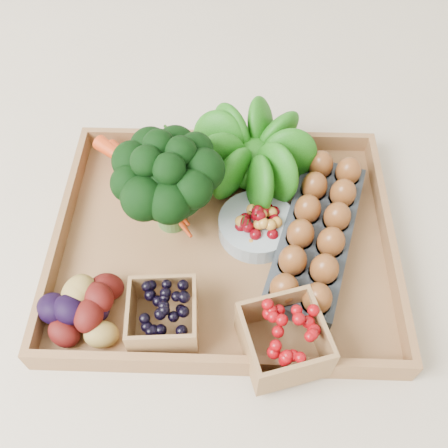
{
  "coord_description": "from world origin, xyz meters",
  "views": [
    {
      "loc": [
        0.01,
        -0.47,
        0.71
      ],
      "look_at": [
        0.0,
        0.0,
        0.06
      ],
      "focal_mm": 40.0,
      "sensor_mm": 36.0,
      "label": 1
    }
  ],
  "objects_px": {
    "egg_carton": "(316,236)",
    "tray": "(224,242)",
    "broccoli": "(169,197)",
    "cherry_bowl": "(257,226)"
  },
  "relations": [
    {
      "from": "egg_carton",
      "to": "tray",
      "type": "bearing_deg",
      "value": -163.75
    },
    {
      "from": "broccoli",
      "to": "cherry_bowl",
      "type": "relative_size",
      "value": 1.33
    },
    {
      "from": "broccoli",
      "to": "cherry_bowl",
      "type": "xyz_separation_m",
      "value": [
        0.14,
        -0.02,
        -0.05
      ]
    },
    {
      "from": "tray",
      "to": "cherry_bowl",
      "type": "bearing_deg",
      "value": 17.78
    },
    {
      "from": "tray",
      "to": "cherry_bowl",
      "type": "relative_size",
      "value": 4.3
    },
    {
      "from": "cherry_bowl",
      "to": "broccoli",
      "type": "bearing_deg",
      "value": 172.65
    },
    {
      "from": "broccoli",
      "to": "cherry_bowl",
      "type": "bearing_deg",
      "value": -7.35
    },
    {
      "from": "cherry_bowl",
      "to": "tray",
      "type": "bearing_deg",
      "value": -162.22
    },
    {
      "from": "broccoli",
      "to": "cherry_bowl",
      "type": "height_order",
      "value": "broccoli"
    },
    {
      "from": "tray",
      "to": "broccoli",
      "type": "height_order",
      "value": "broccoli"
    }
  ]
}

